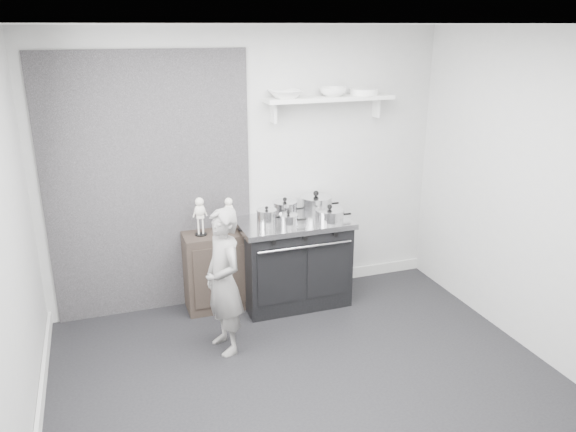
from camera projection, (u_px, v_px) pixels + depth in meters
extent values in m
plane|color=black|center=(314.00, 391.00, 4.36)|extent=(4.00, 4.00, 0.00)
cube|color=#B3B3B0|center=(248.00, 169.00, 5.53)|extent=(4.00, 0.02, 2.70)
cube|color=#B3B3B0|center=(480.00, 369.00, 2.31)|extent=(4.00, 0.02, 2.70)
cube|color=#B3B3B0|center=(1.00, 266.00, 3.30)|extent=(0.02, 3.60, 2.70)
cube|color=#B3B3B0|center=(545.00, 200.00, 4.54)|extent=(0.02, 3.60, 2.70)
cube|color=silver|center=(320.00, 24.00, 3.49)|extent=(4.00, 3.60, 0.02)
cube|color=black|center=(151.00, 188.00, 5.26)|extent=(1.90, 0.02, 2.50)
cube|color=silver|center=(338.00, 275.00, 6.24)|extent=(2.00, 0.03, 0.12)
cube|color=white|center=(330.00, 98.00, 5.45)|extent=(1.30, 0.26, 0.04)
cube|color=white|center=(274.00, 113.00, 5.38)|extent=(0.03, 0.12, 0.20)
cube|color=white|center=(376.00, 107.00, 5.72)|extent=(0.03, 0.12, 0.20)
cube|color=black|center=(293.00, 263.00, 5.66)|extent=(1.04, 0.62, 0.83)
cube|color=silver|center=(293.00, 222.00, 5.52)|extent=(1.10, 0.66, 0.05)
cube|color=black|center=(280.00, 277.00, 5.30)|extent=(0.44, 0.02, 0.54)
cube|color=black|center=(328.00, 270.00, 5.45)|extent=(0.44, 0.02, 0.54)
cylinder|color=silver|center=(306.00, 247.00, 5.25)|extent=(0.93, 0.02, 0.02)
cylinder|color=black|center=(273.00, 242.00, 5.14)|extent=(0.04, 0.03, 0.04)
cylinder|color=black|center=(305.00, 238.00, 5.24)|extent=(0.04, 0.03, 0.04)
cylinder|color=black|center=(336.00, 234.00, 5.34)|extent=(0.04, 0.03, 0.04)
cube|color=black|center=(216.00, 271.00, 5.54)|extent=(0.61, 0.35, 0.79)
imported|color=gray|center=(224.00, 282.00, 4.73)|extent=(0.40, 0.53, 1.29)
cylinder|color=silver|center=(267.00, 219.00, 5.32)|extent=(0.19, 0.19, 0.15)
cylinder|color=silver|center=(267.00, 210.00, 5.29)|extent=(0.19, 0.19, 0.02)
sphere|color=black|center=(267.00, 208.00, 5.28)|extent=(0.03, 0.03, 0.03)
cylinder|color=black|center=(280.00, 217.00, 5.36)|extent=(0.10, 0.02, 0.02)
cylinder|color=silver|center=(285.00, 210.00, 5.55)|extent=(0.24, 0.24, 0.15)
cylinder|color=silver|center=(285.00, 202.00, 5.53)|extent=(0.24, 0.24, 0.02)
sphere|color=black|center=(285.00, 199.00, 5.52)|extent=(0.04, 0.04, 0.04)
cylinder|color=black|center=(300.00, 209.00, 5.60)|extent=(0.10, 0.02, 0.02)
cylinder|color=silver|center=(316.00, 205.00, 5.68)|extent=(0.32, 0.32, 0.16)
cylinder|color=silver|center=(316.00, 197.00, 5.65)|extent=(0.33, 0.33, 0.02)
sphere|color=black|center=(316.00, 193.00, 5.64)|extent=(0.06, 0.06, 0.06)
cylinder|color=black|center=(334.00, 203.00, 5.75)|extent=(0.10, 0.02, 0.02)
cylinder|color=silver|center=(329.00, 216.00, 5.45)|extent=(0.28, 0.28, 0.11)
cylinder|color=silver|center=(330.00, 210.00, 5.43)|extent=(0.28, 0.28, 0.01)
sphere|color=black|center=(330.00, 207.00, 5.42)|extent=(0.05, 0.05, 0.05)
cylinder|color=black|center=(346.00, 214.00, 5.50)|extent=(0.10, 0.02, 0.02)
cylinder|color=silver|center=(288.00, 221.00, 5.32)|extent=(0.18, 0.18, 0.10)
cylinder|color=silver|center=(288.00, 215.00, 5.30)|extent=(0.18, 0.18, 0.01)
sphere|color=black|center=(288.00, 213.00, 5.29)|extent=(0.03, 0.03, 0.03)
cylinder|color=black|center=(301.00, 220.00, 5.36)|extent=(0.10, 0.02, 0.02)
imported|color=white|center=(285.00, 94.00, 5.29)|extent=(0.32, 0.32, 0.08)
imported|color=white|center=(333.00, 92.00, 5.44)|extent=(0.26, 0.26, 0.08)
cylinder|color=white|center=(364.00, 92.00, 5.54)|extent=(0.28, 0.28, 0.06)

